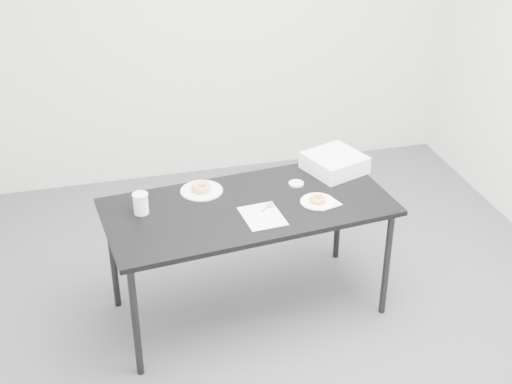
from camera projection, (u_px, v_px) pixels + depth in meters
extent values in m
plane|color=#48484D|center=(276.00, 314.00, 4.38)|extent=(4.00, 4.00, 0.00)
cube|color=silver|center=(206.00, 11.00, 5.40)|extent=(4.00, 0.02, 2.70)
cube|color=black|center=(248.00, 207.00, 4.07)|extent=(1.70, 0.93, 0.03)
cylinder|color=black|center=(136.00, 322.00, 3.76)|extent=(0.04, 0.04, 0.71)
cylinder|color=black|center=(113.00, 257.00, 4.28)|extent=(0.04, 0.04, 0.71)
cylinder|color=black|center=(387.00, 264.00, 4.22)|extent=(0.04, 0.04, 0.71)
cylinder|color=black|center=(338.00, 212.00, 4.75)|extent=(0.04, 0.04, 0.71)
cube|color=white|center=(262.00, 216.00, 3.95)|extent=(0.23, 0.29, 0.00)
cube|color=green|center=(270.00, 205.00, 4.05)|extent=(0.05, 0.05, 0.00)
cylinder|color=#0E9B8A|center=(267.00, 206.00, 4.03)|extent=(0.09, 0.10, 0.01)
cube|color=white|center=(325.00, 203.00, 4.08)|extent=(0.18, 0.18, 0.00)
cylinder|color=white|center=(318.00, 202.00, 4.08)|extent=(0.20, 0.20, 0.01)
torus|color=#E28847|center=(318.00, 199.00, 4.08)|extent=(0.11, 0.11, 0.03)
cylinder|color=white|center=(202.00, 191.00, 4.20)|extent=(0.25, 0.25, 0.01)
torus|color=#E28847|center=(201.00, 187.00, 4.19)|extent=(0.12, 0.12, 0.04)
cylinder|color=white|center=(141.00, 203.00, 3.95)|extent=(0.08, 0.08, 0.12)
cylinder|color=white|center=(296.00, 184.00, 4.27)|extent=(0.09, 0.09, 0.01)
cube|color=white|center=(334.00, 163.00, 4.41)|extent=(0.41, 0.41, 0.11)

